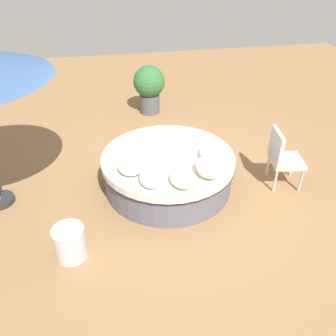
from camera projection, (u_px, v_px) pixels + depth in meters
name	position (u px, v px, depth m)	size (l,w,h in m)	color
ground_plane	(168.00, 185.00, 5.80)	(16.00, 16.00, 0.00)	olive
round_bed	(168.00, 171.00, 5.63)	(2.15, 2.15, 0.59)	#595966
throw_pillow_0	(131.00, 166.00, 5.09)	(0.49, 0.39, 0.16)	beige
throw_pillow_1	(151.00, 178.00, 4.84)	(0.47, 0.32, 0.15)	silver
throw_pillow_2	(182.00, 178.00, 4.81)	(0.49, 0.35, 0.19)	silver
throw_pillow_3	(208.00, 167.00, 5.00)	(0.52, 0.36, 0.21)	beige
throw_pillow_4	(211.00, 153.00, 5.36)	(0.44, 0.38, 0.20)	beige
patio_chair	(282.00, 155.00, 5.54)	(0.60, 0.58, 0.98)	#B7B7BC
planter	(149.00, 86.00, 7.87)	(0.72, 0.72, 1.11)	#4C4C51
side_table	(70.00, 243.00, 4.40)	(0.41, 0.41, 0.46)	#B7B7BC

